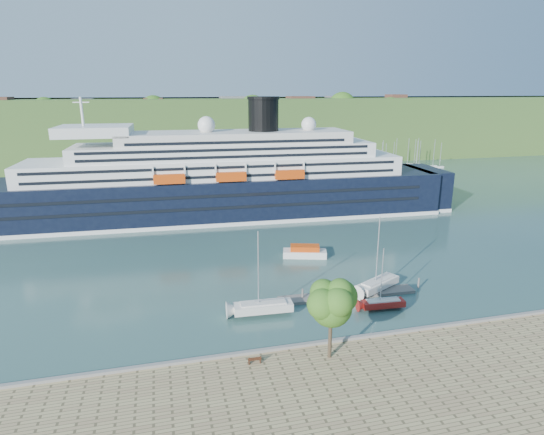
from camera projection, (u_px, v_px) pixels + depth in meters
The scene contains 11 objects.
ground at pixel (354, 346), 50.08m from camera, with size 400.00×400.00×0.00m, color #284847.
far_hillside at pixel (207, 129), 182.16m from camera, with size 400.00×50.00×24.00m, color #345A24.
quay_coping at pixel (355, 338), 49.58m from camera, with size 220.00×0.50×0.30m, color slate.
cruise_ship at pixel (208, 159), 97.12m from camera, with size 115.58×16.83×25.95m, color black, non-canonical shape.
park_bench at pixel (254, 359), 45.12m from camera, with size 1.37×0.56×0.88m, color #462514, non-canonical shape.
promenade_tree at pixel (331, 316), 45.05m from camera, with size 5.57×5.57×9.22m, color #315E18, non-canonical shape.
floating_pontoon at pixel (347, 295), 62.09m from camera, with size 19.14×2.34×0.43m, color slate, non-canonical shape.
sailboat_white_near at pixel (263, 276), 55.56m from camera, with size 8.15×2.26×10.53m, color silver, non-canonical shape.
sailboat_red at pixel (385, 281), 57.39m from camera, with size 6.15×1.71×7.95m, color maroon, non-canonical shape.
sailboat_white_far at pixel (380, 256), 62.33m from camera, with size 8.08×2.24×10.44m, color silver, non-canonical shape.
tender_launch at pixel (305, 251), 76.50m from camera, with size 7.34×2.51×2.03m, color #CC400C, non-canonical shape.
Camera 1 is at (-19.57, -40.80, 27.27)m, focal length 30.00 mm.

